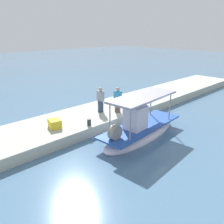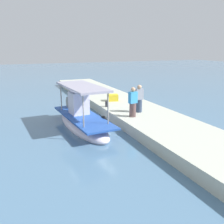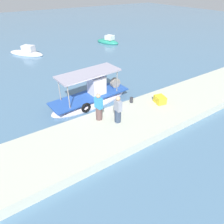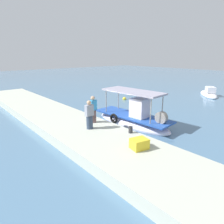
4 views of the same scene
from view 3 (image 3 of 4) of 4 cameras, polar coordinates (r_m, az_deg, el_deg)
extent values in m
plane|color=slate|center=(15.24, -7.12, 1.37)|extent=(120.00, 120.00, 0.00)
cube|color=#B6BAA9|center=(12.39, 0.73, -5.04)|extent=(36.00, 4.04, 0.62)
ellipsoid|color=white|center=(15.55, -6.12, 2.77)|extent=(6.46, 2.31, 0.98)
cube|color=#2650A9|center=(15.29, -6.24, 4.52)|extent=(6.21, 2.29, 0.10)
cube|color=silver|center=(15.27, -4.37, 7.46)|extent=(1.17, 1.09, 1.45)
cylinder|color=gray|center=(16.44, -1.68, 10.16)|extent=(0.07, 0.07, 1.80)
cylinder|color=gray|center=(15.43, 1.42, 8.55)|extent=(0.07, 0.07, 1.80)
cylinder|color=gray|center=(14.66, -14.66, 6.02)|extent=(0.07, 0.07, 1.80)
cylinder|color=gray|center=(13.52, -12.15, 3.95)|extent=(0.07, 0.07, 1.80)
cube|color=#9D98AD|center=(14.51, -6.67, 10.81)|extent=(4.68, 2.13, 0.12)
torus|color=black|center=(14.26, -7.36, 1.22)|extent=(0.75, 0.24, 0.74)
cylinder|color=gray|center=(16.33, 0.90, 8.27)|extent=(0.82, 0.41, 0.80)
cylinder|color=#303F57|center=(12.31, 1.65, -1.15)|extent=(0.40, 0.40, 0.83)
cube|color=#8A91A1|center=(11.90, 1.70, 1.85)|extent=(0.28, 0.50, 0.68)
sphere|color=tan|center=(11.66, 1.74, 3.84)|extent=(0.27, 0.27, 0.27)
cylinder|color=brown|center=(12.56, -3.70, -0.41)|extent=(0.47, 0.47, 0.84)
cube|color=#3490C8|center=(12.15, -3.83, 2.58)|extent=(0.37, 0.55, 0.69)
sphere|color=tan|center=(11.91, -3.91, 4.58)|extent=(0.27, 0.27, 0.27)
cylinder|color=#2D2D33|center=(14.47, 5.53, 3.41)|extent=(0.24, 0.24, 0.40)
cube|color=yellow|center=(14.74, 13.43, 3.43)|extent=(0.81, 0.92, 0.51)
ellipsoid|color=white|center=(28.91, -23.07, 14.97)|extent=(4.21, 4.76, 0.74)
cube|color=silver|center=(28.42, -22.62, 16.32)|extent=(1.64, 1.72, 0.69)
ellipsoid|color=#248873|center=(32.24, -1.23, 19.21)|extent=(2.94, 4.07, 0.77)
cube|color=silver|center=(31.86, -0.68, 20.33)|extent=(1.37, 1.40, 0.62)
camera|label=1|loc=(25.82, 6.20, 28.98)|focal=37.45mm
camera|label=2|loc=(18.11, -59.09, 7.00)|focal=40.09mm
camera|label=4|loc=(15.77, 50.15, 10.83)|focal=31.66mm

